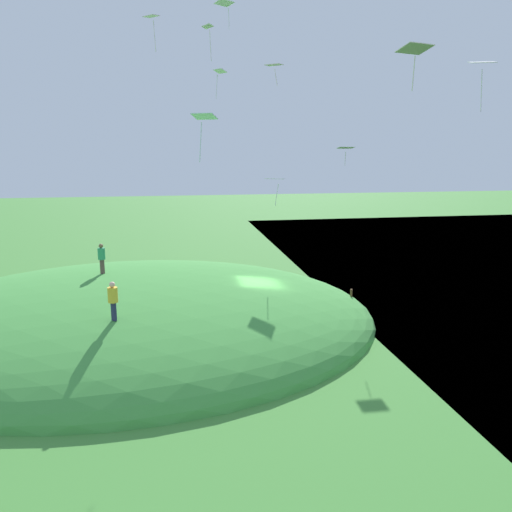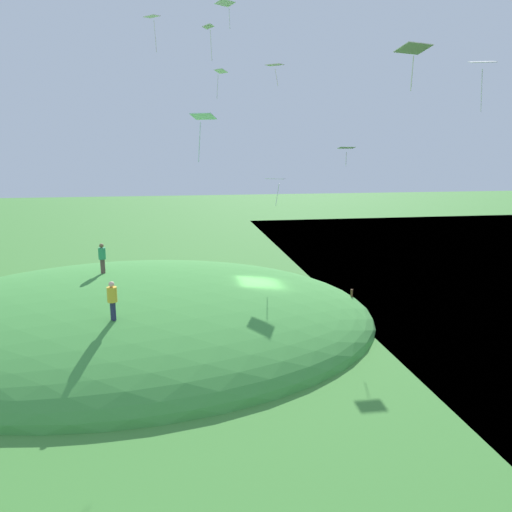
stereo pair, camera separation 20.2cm
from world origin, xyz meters
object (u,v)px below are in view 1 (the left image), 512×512
object	(u,v)px
kite_10	(220,73)
mooring_post	(351,299)
kite_6	(275,180)
kite_8	(415,50)
kite_2	(204,119)
kite_4	(151,19)
kite_7	(224,4)
kite_3	(274,65)
kite_1	(482,65)
kite_9	(208,29)
person_with_child	(102,255)
person_watching_kites	(113,296)
kite_11	(346,148)

from	to	relation	value
kite_10	mooring_post	distance (m)	16.68
kite_6	kite_8	xyz separation A→B (m)	(-2.28, 13.71, 5.46)
kite_2	kite_4	world-z (taller)	kite_4
kite_7	kite_8	size ratio (longest dim) A/B	0.96
kite_6	kite_3	bearing A→B (deg)	20.79
kite_4	kite_1	bearing A→B (deg)	145.94
kite_9	kite_10	xyz separation A→B (m)	(-0.80, -1.33, -2.31)
person_with_child	person_watching_kites	size ratio (longest dim) A/B	1.00
kite_8	mooring_post	world-z (taller)	kite_8
kite_1	kite_4	world-z (taller)	kite_4
kite_2	kite_11	xyz separation A→B (m)	(-10.25, -11.68, -1.17)
kite_3	kite_6	bearing A→B (deg)	-159.21
kite_2	kite_10	distance (m)	13.31
kite_7	kite_2	bearing A→B (deg)	79.58
kite_2	kite_4	xyz separation A→B (m)	(2.20, -11.09, 6.29)
kite_6	kite_11	distance (m)	5.57
kite_1	kite_6	xyz separation A→B (m)	(7.65, -9.59, -5.72)
person_with_child	kite_1	world-z (taller)	kite_1
kite_2	kite_4	bearing A→B (deg)	-78.76
kite_6	kite_10	bearing A→B (deg)	-33.63
kite_4	kite_6	distance (m)	11.99
kite_8	mooring_post	xyz separation A→B (m)	(-1.90, -10.32, -12.62)
kite_7	mooring_post	world-z (taller)	kite_7
kite_3	kite_4	bearing A→B (deg)	-4.77
kite_3	kite_4	xyz separation A→B (m)	(7.26, -0.61, 2.52)
person_with_child	kite_8	world-z (taller)	kite_8
person_watching_kites	kite_7	world-z (taller)	kite_7
mooring_post	kite_9	bearing A→B (deg)	-27.17
kite_4	kite_8	bearing A→B (deg)	124.05
kite_2	kite_8	xyz separation A→B (m)	(-7.44, 3.19, 2.31)
kite_3	kite_9	world-z (taller)	kite_9
kite_8	kite_11	size ratio (longest dim) A/B	1.28
kite_1	kite_6	distance (m)	13.54
kite_4	kite_9	xyz separation A→B (m)	(-3.34, -0.26, -0.41)
kite_10	mooring_post	bearing A→B (deg)	143.20
mooring_post	kite_7	bearing A→B (deg)	-35.78
kite_8	person_with_child	bearing A→B (deg)	-42.93
person_with_child	kite_10	world-z (taller)	kite_10
kite_3	kite_6	distance (m)	6.93
kite_6	mooring_post	distance (m)	8.95
kite_8	kite_10	size ratio (longest dim) A/B	0.89
kite_7	kite_11	xyz separation A→B (m)	(-7.99, 0.56, -8.76)
kite_4	kite_11	world-z (taller)	kite_4
person_watching_kites	kite_8	distance (m)	15.89
kite_4	mooring_post	world-z (taller)	kite_4
kite_1	kite_3	xyz separation A→B (m)	(7.77, -9.55, 1.21)
kite_9	kite_10	distance (m)	2.78
kite_6	mooring_post	xyz separation A→B (m)	(-4.17, 3.39, -7.16)
kite_7	kite_1	bearing A→B (deg)	133.05
kite_9	kite_11	world-z (taller)	kite_9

